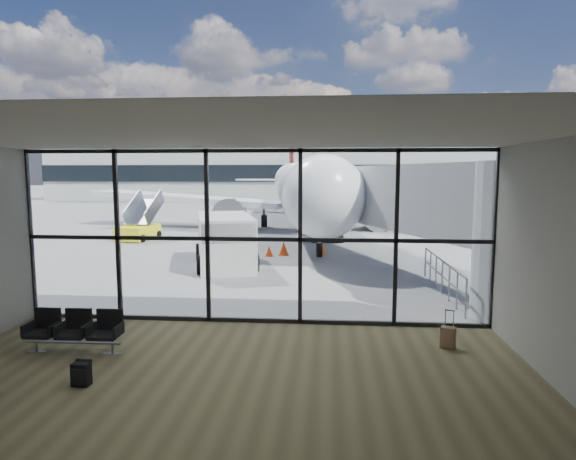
# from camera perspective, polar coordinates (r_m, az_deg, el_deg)

# --- Properties ---
(ground) EXTENTS (220.00, 220.00, 0.00)m
(ground) POSITION_cam_1_polar(r_m,az_deg,el_deg) (52.27, 2.63, 2.37)
(ground) COLOR slate
(ground) RESTS_ON ground
(lounge_shell) EXTENTS (12.02, 8.01, 4.51)m
(lounge_shell) POSITION_cam_1_polar(r_m,az_deg,el_deg) (7.63, -9.66, -2.52)
(lounge_shell) COLOR brown
(lounge_shell) RESTS_ON ground
(glass_curtain_wall) EXTENTS (12.10, 0.12, 4.50)m
(glass_curtain_wall) POSITION_cam_1_polar(r_m,az_deg,el_deg) (12.34, -4.11, -0.86)
(glass_curtain_wall) COLOR white
(glass_curtain_wall) RESTS_ON ground
(jet_bridge) EXTENTS (8.00, 16.50, 4.33)m
(jet_bridge) POSITION_cam_1_polar(r_m,az_deg,el_deg) (19.44, 13.65, 3.21)
(jet_bridge) COLOR #9FA2A4
(jet_bridge) RESTS_ON ground
(apron_railing) EXTENTS (0.06, 5.46, 1.11)m
(apron_railing) POSITION_cam_1_polar(r_m,az_deg,el_deg) (16.33, 17.83, -4.76)
(apron_railing) COLOR gray
(apron_railing) RESTS_ON ground
(far_terminal) EXTENTS (80.00, 12.20, 11.00)m
(far_terminal) POSITION_cam_1_polar(r_m,az_deg,el_deg) (74.11, 2.82, 6.87)
(far_terminal) COLOR #ADADA8
(far_terminal) RESTS_ON ground
(tree_0) EXTENTS (4.95, 4.95, 7.12)m
(tree_0) POSITION_cam_1_polar(r_m,az_deg,el_deg) (96.28, -24.60, 6.47)
(tree_0) COLOR #382619
(tree_0) RESTS_ON ground
(tree_1) EXTENTS (5.61, 5.61, 8.07)m
(tree_1) POSITION_cam_1_polar(r_m,az_deg,el_deg) (93.52, -21.38, 7.01)
(tree_1) COLOR #382619
(tree_1) RESTS_ON ground
(tree_2) EXTENTS (6.27, 6.27, 9.03)m
(tree_2) POSITION_cam_1_polar(r_m,az_deg,el_deg) (91.07, -17.98, 7.56)
(tree_2) COLOR #382619
(tree_2) RESTS_ON ground
(tree_3) EXTENTS (4.95, 4.95, 7.12)m
(tree_3) POSITION_cam_1_polar(r_m,az_deg,el_deg) (88.92, -14.35, 6.90)
(tree_3) COLOR #382619
(tree_3) RESTS_ON ground
(tree_4) EXTENTS (5.61, 5.61, 8.07)m
(tree_4) POSITION_cam_1_polar(r_m,az_deg,el_deg) (87.16, -10.60, 7.41)
(tree_4) COLOR #382619
(tree_4) RESTS_ON ground
(tree_5) EXTENTS (6.27, 6.27, 9.03)m
(tree_5) POSITION_cam_1_polar(r_m,az_deg,el_deg) (85.80, -6.71, 7.91)
(tree_5) COLOR #382619
(tree_5) RESTS_ON ground
(seating_row) EXTENTS (2.08, 0.60, 0.92)m
(seating_row) POSITION_cam_1_polar(r_m,az_deg,el_deg) (11.64, -23.84, -10.64)
(seating_row) COLOR gray
(seating_row) RESTS_ON ground
(backpack) EXTENTS (0.33, 0.30, 0.47)m
(backpack) POSITION_cam_1_polar(r_m,az_deg,el_deg) (9.90, -23.33, -15.40)
(backpack) COLOR black
(backpack) RESTS_ON ground
(suitcase) EXTENTS (0.37, 0.32, 0.86)m
(suitcase) POSITION_cam_1_polar(r_m,az_deg,el_deg) (11.48, 18.43, -11.97)
(suitcase) COLOR brown
(suitcase) RESTS_ON ground
(airliner) EXTENTS (31.13, 36.21, 9.34)m
(airliner) POSITION_cam_1_polar(r_m,az_deg,el_deg) (36.16, 1.48, 5.01)
(airliner) COLOR white
(airliner) RESTS_ON ground
(service_van) EXTENTS (3.41, 5.32, 2.14)m
(service_van) POSITION_cam_1_polar(r_m,az_deg,el_deg) (20.35, -7.46, -1.22)
(service_van) COLOR silver
(service_van) RESTS_ON ground
(belt_loader) EXTENTS (2.25, 4.50, 1.98)m
(belt_loader) POSITION_cam_1_polar(r_m,az_deg,el_deg) (37.06, -6.46, 1.63)
(belt_loader) COLOR black
(belt_loader) RESTS_ON ground
(mobile_stairs) EXTENTS (2.06, 3.46, 2.32)m
(mobile_stairs) POSITION_cam_1_polar(r_m,az_deg,el_deg) (29.90, -17.25, -0.02)
(mobile_stairs) COLOR yellow
(mobile_stairs) RESTS_ON ground
(traffic_cone_a) EXTENTS (0.37, 0.37, 0.53)m
(traffic_cone_a) POSITION_cam_1_polar(r_m,az_deg,el_deg) (23.44, 4.12, -2.24)
(traffic_cone_a) COLOR #FC630D
(traffic_cone_a) RESTS_ON ground
(traffic_cone_b) EXTENTS (0.48, 0.48, 0.68)m
(traffic_cone_b) POSITION_cam_1_polar(r_m,az_deg,el_deg) (23.08, -0.51, -2.18)
(traffic_cone_b) COLOR #CE3E0A
(traffic_cone_b) RESTS_ON ground
(traffic_cone_c) EXTENTS (0.37, 0.37, 0.52)m
(traffic_cone_c) POSITION_cam_1_polar(r_m,az_deg,el_deg) (22.78, -2.26, -2.50)
(traffic_cone_c) COLOR #FF480D
(traffic_cone_c) RESTS_ON ground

